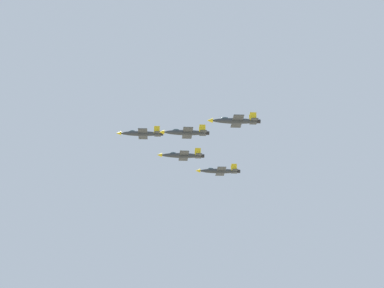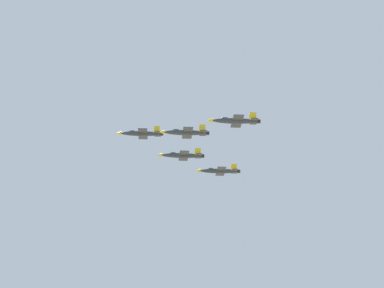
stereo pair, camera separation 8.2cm
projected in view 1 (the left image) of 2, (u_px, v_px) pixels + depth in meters
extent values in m
ellipsoid|color=#2D3338|center=(141.00, 134.00, 256.56)|extent=(15.56, 3.36, 1.99)
cone|color=gold|center=(119.00, 133.00, 256.18)|extent=(2.13, 1.86, 1.69)
ellipsoid|color=#334751|center=(132.00, 132.00, 256.68)|extent=(2.77, 1.72, 1.16)
cube|color=#2D3338|center=(143.00, 134.00, 256.56)|extent=(4.50, 11.30, 0.20)
cube|color=gold|center=(143.00, 129.00, 251.95)|extent=(3.23, 1.05, 0.24)
cube|color=gold|center=(143.00, 138.00, 261.21)|extent=(3.23, 1.05, 0.24)
cube|color=#2D3338|center=(158.00, 134.00, 256.86)|extent=(2.89, 5.49, 0.20)
cube|color=gold|center=(157.00, 129.00, 256.43)|extent=(2.22, 0.46, 2.87)
cube|color=gold|center=(157.00, 131.00, 258.28)|extent=(2.22, 0.46, 2.87)
cylinder|color=black|center=(162.00, 134.00, 256.93)|extent=(1.22, 1.48, 1.39)
ellipsoid|color=#2D3338|center=(185.00, 133.00, 242.62)|extent=(15.74, 3.59, 2.01)
cone|color=gold|center=(162.00, 132.00, 242.13)|extent=(2.17, 1.90, 1.71)
ellipsoid|color=#334751|center=(176.00, 130.00, 242.70)|extent=(2.82, 1.77, 1.17)
cube|color=#2D3338|center=(187.00, 133.00, 242.63)|extent=(4.69, 11.46, 0.20)
cube|color=gold|center=(188.00, 128.00, 237.97)|extent=(3.28, 1.10, 0.24)
cube|color=gold|center=(187.00, 138.00, 247.32)|extent=(3.28, 1.10, 0.24)
cube|color=#2D3338|center=(203.00, 133.00, 242.99)|extent=(2.99, 5.58, 0.20)
cube|color=gold|center=(202.00, 128.00, 242.56)|extent=(2.25, 0.49, 2.90)
cube|color=gold|center=(202.00, 130.00, 244.43)|extent=(2.25, 0.49, 2.90)
cylinder|color=black|center=(208.00, 133.00, 243.09)|extent=(1.25, 1.51, 1.41)
ellipsoid|color=#2D3338|center=(182.00, 156.00, 269.37)|extent=(16.45, 3.87, 2.10)
cone|color=gold|center=(159.00, 155.00, 268.79)|extent=(2.28, 2.00, 1.78)
ellipsoid|color=#334751|center=(173.00, 153.00, 269.42)|extent=(2.95, 1.87, 1.22)
cube|color=#2D3338|center=(184.00, 156.00, 269.38)|extent=(4.98, 11.99, 0.21)
cube|color=gold|center=(185.00, 151.00, 264.51)|extent=(3.42, 1.18, 0.25)
cube|color=gold|center=(183.00, 160.00, 274.28)|extent=(3.42, 1.18, 0.25)
cube|color=#2D3338|center=(199.00, 156.00, 269.80)|extent=(3.16, 5.84, 0.21)
cube|color=gold|center=(198.00, 152.00, 269.34)|extent=(2.35, 0.53, 3.03)
cube|color=gold|center=(198.00, 153.00, 271.30)|extent=(2.35, 0.53, 3.03)
cylinder|color=black|center=(203.00, 156.00, 269.91)|extent=(1.32, 1.59, 1.47)
ellipsoid|color=#2D3338|center=(235.00, 121.00, 230.11)|extent=(15.89, 3.45, 2.03)
cone|color=gold|center=(210.00, 120.00, 229.71)|extent=(2.18, 1.90, 1.72)
ellipsoid|color=#334751|center=(225.00, 119.00, 230.22)|extent=(2.83, 1.76, 1.18)
cube|color=#2D3338|center=(237.00, 121.00, 230.10)|extent=(4.61, 11.55, 0.20)
cube|color=gold|center=(239.00, 115.00, 225.40)|extent=(3.30, 1.08, 0.24)
cube|color=gold|center=(236.00, 127.00, 234.85)|extent=(3.30, 1.08, 0.24)
cube|color=#2D3338|center=(254.00, 121.00, 230.41)|extent=(2.96, 5.61, 0.20)
cube|color=gold|center=(253.00, 116.00, 229.98)|extent=(2.27, 0.47, 2.93)
cube|color=gold|center=(252.00, 119.00, 231.87)|extent=(2.27, 0.47, 2.93)
cylinder|color=black|center=(259.00, 121.00, 230.49)|extent=(1.25, 1.52, 1.42)
ellipsoid|color=#2D3338|center=(219.00, 171.00, 282.88)|extent=(16.36, 3.57, 2.09)
cone|color=gold|center=(198.00, 171.00, 282.46)|extent=(2.24, 1.96, 1.77)
ellipsoid|color=#334751|center=(211.00, 169.00, 283.00)|extent=(2.92, 1.81, 1.22)
cube|color=#2D3338|center=(221.00, 171.00, 282.88)|extent=(4.76, 11.89, 0.21)
cube|color=gold|center=(222.00, 167.00, 278.04)|extent=(3.40, 1.12, 0.25)
cube|color=gold|center=(220.00, 175.00, 287.76)|extent=(3.40, 1.12, 0.25)
cube|color=#2D3338|center=(235.00, 171.00, 283.20)|extent=(3.05, 5.78, 0.21)
cube|color=gold|center=(234.00, 167.00, 282.76)|extent=(2.34, 0.49, 3.02)
cube|color=gold|center=(234.00, 169.00, 284.70)|extent=(2.34, 0.49, 3.02)
cylinder|color=black|center=(239.00, 171.00, 283.29)|extent=(1.29, 1.56, 1.46)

